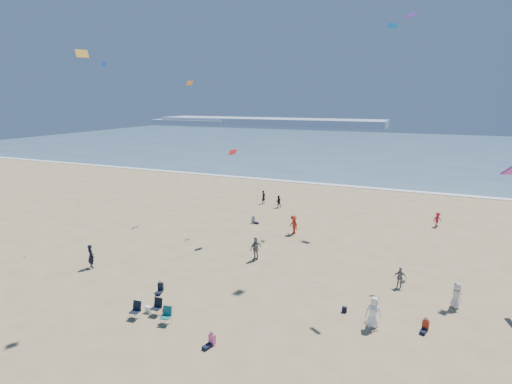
% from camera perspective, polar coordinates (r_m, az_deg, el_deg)
% --- Properties ---
extents(ground, '(220.00, 220.00, 0.00)m').
position_cam_1_polar(ground, '(20.71, -15.26, -24.45)').
color(ground, tan).
rests_on(ground, ground).
extents(ocean, '(220.00, 100.00, 0.06)m').
position_cam_1_polar(ocean, '(108.82, 17.25, 6.04)').
color(ocean, '#476B84').
rests_on(ocean, ground).
extents(surf_line, '(220.00, 1.20, 0.08)m').
position_cam_1_polar(surf_line, '(59.87, 12.14, 0.89)').
color(surf_line, white).
rests_on(surf_line, ground).
extents(headland_far, '(110.00, 20.00, 3.20)m').
position_cam_1_polar(headland_far, '(196.09, 1.80, 10.01)').
color(headland_far, '#7A8EA8').
rests_on(headland_far, ground).
extents(headland_near, '(40.00, 14.00, 2.00)m').
position_cam_1_polar(headland_near, '(209.57, -9.12, 9.90)').
color(headland_near, '#7A8EA8').
rests_on(headland_near, ground).
extents(standing_flyers, '(25.83, 36.93, 1.90)m').
position_cam_1_polar(standing_flyers, '(26.95, 2.65, -12.40)').
color(standing_flyers, red).
rests_on(standing_flyers, ground).
extents(seated_group, '(17.33, 26.04, 0.84)m').
position_cam_1_polar(seated_group, '(25.54, 1.19, -15.02)').
color(seated_group, white).
rests_on(seated_group, ground).
extents(chair_cluster, '(2.66, 1.44, 1.00)m').
position_cam_1_polar(chair_cluster, '(24.82, -14.61, -16.17)').
color(chair_cluster, black).
rests_on(chair_cluster, ground).
extents(white_tote, '(0.35, 0.20, 0.40)m').
position_cam_1_polar(white_tote, '(25.70, -15.13, -15.89)').
color(white_tote, white).
rests_on(white_tote, ground).
extents(black_backpack, '(0.30, 0.22, 0.38)m').
position_cam_1_polar(black_backpack, '(25.24, -12.76, -16.34)').
color(black_backpack, black).
rests_on(black_backpack, ground).
extents(navy_bag, '(0.28, 0.18, 0.34)m').
position_cam_1_polar(navy_bag, '(25.49, 12.52, -16.07)').
color(navy_bag, black).
rests_on(navy_bag, ground).
extents(kites_aloft, '(36.15, 40.26, 28.32)m').
position_cam_1_polar(kites_aloft, '(24.52, 24.17, 17.03)').
color(kites_aloft, '#2FA55F').
rests_on(kites_aloft, ground).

